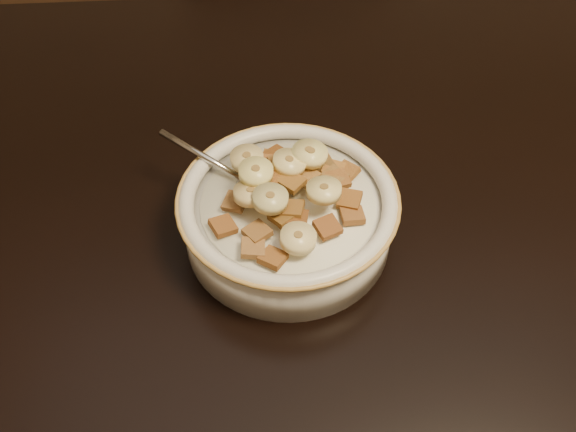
{
  "coord_description": "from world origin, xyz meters",
  "views": [
    {
      "loc": [
        -0.21,
        -0.39,
        1.23
      ],
      "look_at": [
        -0.19,
        -0.0,
        0.78
      ],
      "focal_mm": 40.0,
      "sensor_mm": 36.0,
      "label": 1
    }
  ],
  "objects_px": {
    "table": "(482,243)",
    "chair": "(294,66)",
    "cereal_bowl": "(288,221)",
    "spoon": "(259,188)"
  },
  "relations": [
    {
      "from": "chair",
      "to": "spoon",
      "type": "xyz_separation_m",
      "value": [
        -0.06,
        -0.63,
        0.32
      ]
    },
    {
      "from": "table",
      "to": "cereal_bowl",
      "type": "relative_size",
      "value": 7.19
    },
    {
      "from": "cereal_bowl",
      "to": "spoon",
      "type": "relative_size",
      "value": 4.17
    },
    {
      "from": "table",
      "to": "cereal_bowl",
      "type": "height_order",
      "value": "cereal_bowl"
    },
    {
      "from": "chair",
      "to": "cereal_bowl",
      "type": "bearing_deg",
      "value": -93.46
    },
    {
      "from": "table",
      "to": "cereal_bowl",
      "type": "bearing_deg",
      "value": 178.62
    },
    {
      "from": "table",
      "to": "spoon",
      "type": "height_order",
      "value": "spoon"
    },
    {
      "from": "table",
      "to": "chair",
      "type": "bearing_deg",
      "value": 102.11
    },
    {
      "from": "chair",
      "to": "cereal_bowl",
      "type": "relative_size",
      "value": 4.95
    },
    {
      "from": "chair",
      "to": "cereal_bowl",
      "type": "distance_m",
      "value": 0.71
    }
  ]
}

